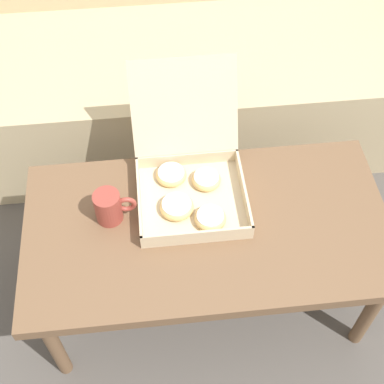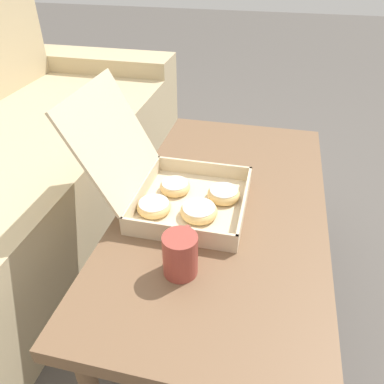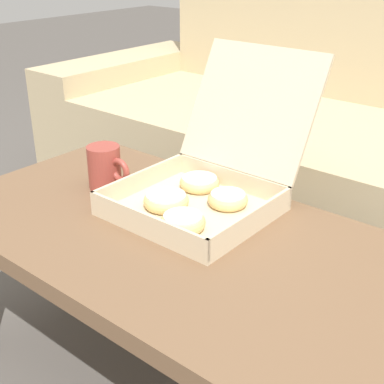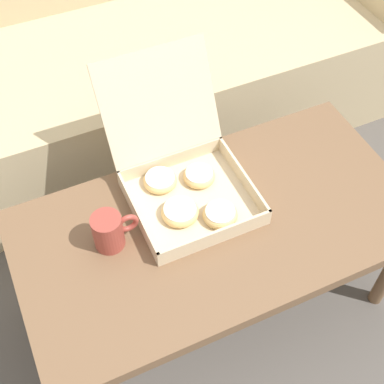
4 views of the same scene
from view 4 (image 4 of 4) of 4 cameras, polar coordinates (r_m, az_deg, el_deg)
ground_plane at (r=1.90m, az=0.56°, el=-8.04°), size 12.00×12.00×0.00m
couch at (r=2.21m, az=-8.89°, el=13.85°), size 2.46×0.87×0.96m
coffee_table at (r=1.51m, az=2.74°, el=-4.21°), size 1.11×0.58×0.44m
pastry_box at (r=1.49m, az=-0.90°, el=1.61°), size 0.33×0.45×0.33m
coffee_mug at (r=1.40m, az=-8.81°, el=-4.12°), size 0.13×0.08×0.11m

